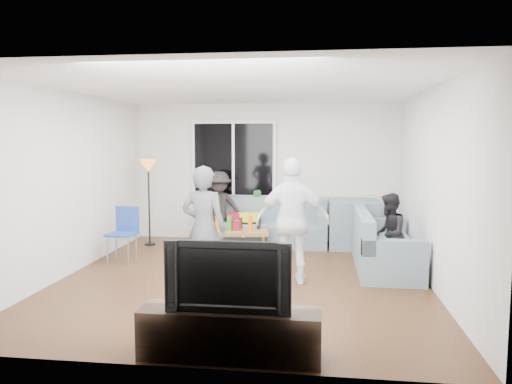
# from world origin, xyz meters

# --- Properties ---
(floor) EXTENTS (5.00, 5.50, 0.04)m
(floor) POSITION_xyz_m (0.00, 0.00, -0.02)
(floor) COLOR #56351C
(floor) RESTS_ON ground
(ceiling) EXTENTS (5.00, 5.50, 0.04)m
(ceiling) POSITION_xyz_m (0.00, 0.00, 2.62)
(ceiling) COLOR white
(ceiling) RESTS_ON ground
(wall_back) EXTENTS (5.00, 0.04, 2.60)m
(wall_back) POSITION_xyz_m (0.00, 2.77, 1.30)
(wall_back) COLOR silver
(wall_back) RESTS_ON ground
(wall_front) EXTENTS (5.00, 0.04, 2.60)m
(wall_front) POSITION_xyz_m (0.00, -2.77, 1.30)
(wall_front) COLOR silver
(wall_front) RESTS_ON ground
(wall_left) EXTENTS (0.04, 5.50, 2.60)m
(wall_left) POSITION_xyz_m (-2.52, 0.00, 1.30)
(wall_left) COLOR silver
(wall_left) RESTS_ON ground
(wall_right) EXTENTS (0.04, 5.50, 2.60)m
(wall_right) POSITION_xyz_m (2.52, 0.00, 1.30)
(wall_right) COLOR silver
(wall_right) RESTS_ON ground
(window_frame) EXTENTS (1.62, 0.06, 1.47)m
(window_frame) POSITION_xyz_m (-0.60, 2.69, 1.55)
(window_frame) COLOR white
(window_frame) RESTS_ON wall_back
(window_glass) EXTENTS (1.50, 0.02, 1.35)m
(window_glass) POSITION_xyz_m (-0.60, 2.65, 1.55)
(window_glass) COLOR black
(window_glass) RESTS_ON window_frame
(window_mullion) EXTENTS (0.05, 0.03, 1.35)m
(window_mullion) POSITION_xyz_m (-0.60, 2.64, 1.55)
(window_mullion) COLOR white
(window_mullion) RESTS_ON window_frame
(radiator) EXTENTS (1.30, 0.12, 0.62)m
(radiator) POSITION_xyz_m (-0.60, 2.65, 0.31)
(radiator) COLOR silver
(radiator) RESTS_ON floor
(potted_plant) EXTENTS (0.24, 0.21, 0.37)m
(potted_plant) POSITION_xyz_m (-0.16, 2.62, 0.80)
(potted_plant) COLOR #2B6C30
(potted_plant) RESTS_ON radiator
(vase) EXTENTS (0.20, 0.20, 0.18)m
(vase) POSITION_xyz_m (-0.94, 2.62, 0.71)
(vase) COLOR silver
(vase) RESTS_ON radiator
(sofa_back_section) EXTENTS (2.30, 0.85, 0.85)m
(sofa_back_section) POSITION_xyz_m (0.03, 2.27, 0.42)
(sofa_back_section) COLOR slate
(sofa_back_section) RESTS_ON floor
(sofa_right_section) EXTENTS (2.00, 0.85, 0.85)m
(sofa_right_section) POSITION_xyz_m (2.02, 0.81, 0.42)
(sofa_right_section) COLOR slate
(sofa_right_section) RESTS_ON floor
(sofa_corner) EXTENTS (0.85, 0.85, 0.85)m
(sofa_corner) POSITION_xyz_m (1.64, 2.27, 0.42)
(sofa_corner) COLOR slate
(sofa_corner) RESTS_ON floor
(cushion_yellow) EXTENTS (0.45, 0.40, 0.14)m
(cushion_yellow) POSITION_xyz_m (-0.24, 2.25, 0.51)
(cushion_yellow) COLOR yellow
(cushion_yellow) RESTS_ON sofa_back_section
(cushion_red) EXTENTS (0.46, 0.44, 0.13)m
(cushion_red) POSITION_xyz_m (-0.43, 2.33, 0.51)
(cushion_red) COLOR maroon
(cushion_red) RESTS_ON sofa_back_section
(coffee_table) EXTENTS (1.17, 0.74, 0.40)m
(coffee_table) POSITION_xyz_m (-0.36, 1.52, 0.20)
(coffee_table) COLOR olive
(coffee_table) RESTS_ON floor
(pitcher) EXTENTS (0.17, 0.17, 0.17)m
(pitcher) POSITION_xyz_m (-0.36, 1.51, 0.49)
(pitcher) COLOR maroon
(pitcher) RESTS_ON coffee_table
(side_chair) EXTENTS (0.46, 0.46, 0.86)m
(side_chair) POSITION_xyz_m (-2.05, 0.71, 0.43)
(side_chair) COLOR #234498
(side_chair) RESTS_ON floor
(floor_lamp) EXTENTS (0.32, 0.32, 1.56)m
(floor_lamp) POSITION_xyz_m (-2.05, 1.99, 0.78)
(floor_lamp) COLOR orange
(floor_lamp) RESTS_ON floor
(player_left) EXTENTS (0.63, 0.47, 1.60)m
(player_left) POSITION_xyz_m (-0.41, -0.60, 0.80)
(player_left) COLOR #46464B
(player_left) RESTS_ON floor
(player_right) EXTENTS (1.00, 0.45, 1.68)m
(player_right) POSITION_xyz_m (0.69, -0.12, 0.84)
(player_right) COLOR white
(player_right) RESTS_ON floor
(spectator_right) EXTENTS (0.55, 0.64, 1.17)m
(spectator_right) POSITION_xyz_m (2.02, 0.48, 0.59)
(spectator_right) COLOR black
(spectator_right) RESTS_ON floor
(spectator_back) EXTENTS (0.96, 0.69, 1.34)m
(spectator_back) POSITION_xyz_m (-0.81, 2.30, 0.67)
(spectator_back) COLOR black
(spectator_back) RESTS_ON floor
(tv_console) EXTENTS (1.60, 0.40, 0.44)m
(tv_console) POSITION_xyz_m (0.27, -2.50, 0.22)
(tv_console) COLOR #35261A
(tv_console) RESTS_ON floor
(television) EXTENTS (1.09, 0.14, 0.63)m
(television) POSITION_xyz_m (0.27, -2.50, 0.75)
(television) COLOR black
(television) RESTS_ON tv_console
(bottle_e) EXTENTS (0.07, 0.07, 0.24)m
(bottle_e) POSITION_xyz_m (0.01, 1.68, 0.52)
(bottle_e) COLOR black
(bottle_e) RESTS_ON coffee_table
(bottle_b) EXTENTS (0.08, 0.08, 0.25)m
(bottle_b) POSITION_xyz_m (-0.46, 1.44, 0.53)
(bottle_b) COLOR #309A1C
(bottle_b) RESTS_ON coffee_table
(bottle_a) EXTENTS (0.07, 0.07, 0.23)m
(bottle_a) POSITION_xyz_m (-0.70, 1.59, 0.51)
(bottle_a) COLOR orange
(bottle_a) RESTS_ON coffee_table
(bottle_c) EXTENTS (0.07, 0.07, 0.18)m
(bottle_c) POSITION_xyz_m (-0.31, 1.70, 0.49)
(bottle_c) COLOR black
(bottle_c) RESTS_ON coffee_table
(bottle_d) EXTENTS (0.07, 0.07, 0.27)m
(bottle_d) POSITION_xyz_m (-0.10, 1.40, 0.54)
(bottle_d) COLOR orange
(bottle_d) RESTS_ON coffee_table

